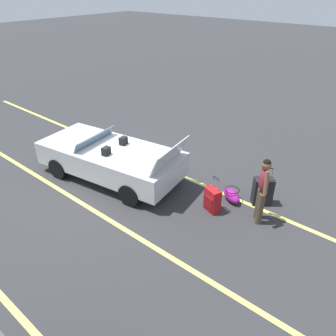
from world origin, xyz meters
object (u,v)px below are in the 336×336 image
Objects in this scene: suitcase_medium_bright at (212,200)px; duffel_bag at (231,195)px; suitcase_large_black at (263,191)px; convertible_car at (105,157)px; traveler_person at (263,188)px.

suitcase_medium_bright is 1.32× the size of duffel_bag.
duffel_bag is (-0.17, -0.67, -0.15)m from suitcase_medium_bright.
suitcase_large_black is 1.33m from suitcase_medium_bright.
convertible_car is 3.69m from duffel_bag.
duffel_bag is (0.65, 0.37, -0.21)m from suitcase_large_black.
traveler_person is at bearing 161.14° from duffel_bag.
convertible_car is 3.99× the size of suitcase_large_black.
suitcase_large_black is at bearing -150.07° from duffel_bag.
suitcase_medium_bright is at bearing -179.32° from convertible_car.
suitcase_large_black is 1.18× the size of suitcase_medium_bright.
suitcase_large_black is 1.56× the size of duffel_bag.
suitcase_large_black is (-4.11, -1.57, -0.22)m from convertible_car.
suitcase_medium_bright is at bearing 101.95° from suitcase_large_black.
traveler_person is at bearing 129.25° from suitcase_medium_bright.
suitcase_medium_bright is (0.82, 1.05, -0.06)m from suitcase_large_black.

